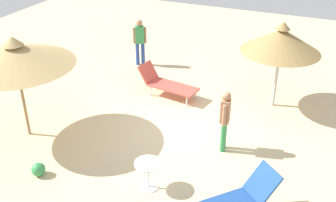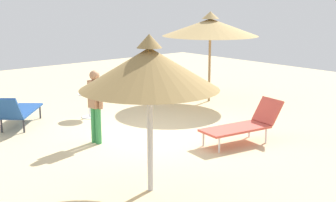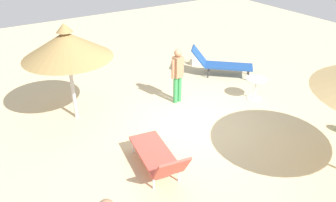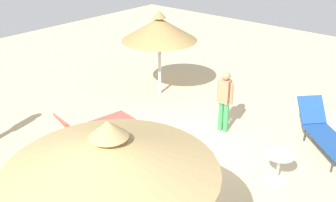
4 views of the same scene
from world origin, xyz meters
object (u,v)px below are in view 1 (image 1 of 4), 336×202
at_px(person_standing_far_left, 225,118).
at_px(side_table_round, 148,171).
at_px(parasol_umbrella_back, 281,41).
at_px(beach_ball, 38,169).
at_px(person_standing_near_right, 140,39).
at_px(lounge_chair_far_right, 166,83).
at_px(parasol_umbrella_edge, 15,55).
at_px(lounge_chair_center, 231,201).

bearing_deg(person_standing_far_left, side_table_round, -27.77).
xyz_separation_m(parasol_umbrella_back, beach_ball, (5.48, -4.30, -1.89)).
xyz_separation_m(parasol_umbrella_back, person_standing_near_right, (-1.17, -5.04, -1.08)).
relative_size(person_standing_near_right, side_table_round, 2.55).
bearing_deg(beach_ball, side_table_round, 104.06).
height_order(lounge_chair_far_right, beach_ball, lounge_chair_far_right).
height_order(parasol_umbrella_edge, parasol_umbrella_back, parasol_umbrella_edge).
xyz_separation_m(parasol_umbrella_edge, person_standing_near_right, (-5.35, 0.62, -1.30)).
distance_m(person_standing_near_right, side_table_round, 6.86).
bearing_deg(beach_ball, lounge_chair_far_right, 167.06).
relative_size(lounge_chair_center, person_standing_near_right, 1.16).
bearing_deg(parasol_umbrella_edge, beach_ball, 46.39).
height_order(lounge_chair_center, beach_ball, lounge_chair_center).
height_order(lounge_chair_center, side_table_round, lounge_chair_center).
distance_m(parasol_umbrella_back, lounge_chair_center, 5.32).
relative_size(parasol_umbrella_back, beach_ball, 8.10).
bearing_deg(side_table_round, lounge_chair_far_right, -161.42).
height_order(person_standing_near_right, side_table_round, person_standing_near_right).
bearing_deg(lounge_chair_center, parasol_umbrella_back, -178.81).
xyz_separation_m(lounge_chair_far_right, beach_ball, (4.78, -1.10, -0.27)).
bearing_deg(person_standing_far_left, person_standing_near_right, -132.63).
bearing_deg(parasol_umbrella_edge, lounge_chair_far_right, 144.78).
xyz_separation_m(lounge_chair_far_right, lounge_chair_center, (4.37, 3.30, 0.02)).
bearing_deg(beach_ball, parasol_umbrella_back, 141.90).
bearing_deg(person_standing_near_right, beach_ball, 6.39).
distance_m(lounge_chair_far_right, beach_ball, 4.91).
distance_m(parasol_umbrella_edge, lounge_chair_center, 6.11).
height_order(parasol_umbrella_edge, person_standing_far_left, parasol_umbrella_edge).
bearing_deg(parasol_umbrella_back, beach_ball, -38.10).
relative_size(lounge_chair_far_right, lounge_chair_center, 1.01).
bearing_deg(parasol_umbrella_back, person_standing_near_right, -103.07).
xyz_separation_m(lounge_chair_center, person_standing_far_left, (-2.26, -0.83, 0.46)).
height_order(person_standing_far_left, beach_ball, person_standing_far_left).
height_order(parasol_umbrella_edge, person_standing_near_right, parasol_umbrella_edge).
bearing_deg(person_standing_near_right, person_standing_far_left, 47.37).
distance_m(lounge_chair_center, person_standing_near_right, 8.10).
xyz_separation_m(parasol_umbrella_edge, beach_ball, (1.30, 1.36, -2.11)).
relative_size(lounge_chair_far_right, person_standing_near_right, 1.17).
xyz_separation_m(person_standing_near_right, beach_ball, (6.65, 0.74, -0.81)).
bearing_deg(beach_ball, person_standing_near_right, -173.61).
distance_m(lounge_chair_center, person_standing_far_left, 2.45).
xyz_separation_m(lounge_chair_far_right, side_table_round, (4.16, 1.40, 0.02)).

